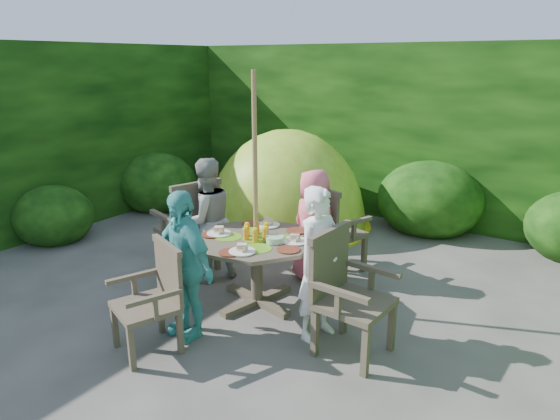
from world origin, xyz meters
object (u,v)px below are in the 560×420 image
Objects in this scene: child_front at (184,265)px; dome_tent at (286,225)px; garden_chair_right at (346,292)px; child_right at (320,264)px; parasol_pole at (255,194)px; garden_chair_front at (154,297)px; child_left at (206,220)px; garden_chair_left at (190,225)px; child_back at (314,226)px; garden_chair_back at (331,228)px; patio_table at (257,249)px.

dome_tent reaches higher than child_front.
child_right reaches higher than garden_chair_right.
parasol_pole reaches higher than garden_chair_right.
child_left reaches higher than garden_chair_front.
parasol_pole is 2.17× the size of garden_chair_left.
child_right is (-0.29, 0.08, 0.14)m from garden_chair_right.
parasol_pole is 0.80× the size of dome_tent.
child_right reaches higher than garden_chair_front.
child_left reaches higher than child_back.
child_front reaches higher than child_back.
parasol_pole is at bearing 89.35° from child_right.
child_front is at bearing 58.07° from garden_chair_left.
child_back is at bearing 44.35° from child_right.
dome_tent reaches higher than child_left.
child_back reaches higher than garden_chair_front.
garden_chair_back is at bearing -44.49° from dome_tent.
child_back is (-0.90, 1.03, 0.09)m from garden_chair_right.
child_front is (0.90, -1.01, 0.10)m from garden_chair_left.
garden_chair_left is at bearing -78.11° from child_left.
parasol_pole is 2.31× the size of garden_chair_back.
garden_chair_right is 1.13× the size of garden_chair_front.
parasol_pole is 1.25m from garden_chair_back.
child_left is at bearing 167.86° from patio_table.
garden_chair_front is 1.91m from child_back.
garden_chair_back is 1.76m from dome_tent.
garden_chair_left reaches higher than garden_chair_front.
garden_chair_front is 0.71× the size of child_back.
garden_chair_right is at bearing -12.95° from patio_table.
parasol_pole reaches higher than child_front.
child_right reaches higher than child_back.
child_left is (-0.56, 1.25, 0.21)m from garden_chair_front.
child_right is at bearing -12.21° from parasol_pole.
patio_table is 1.14× the size of child_back.
garden_chair_right is 1.02× the size of garden_chair_back.
patio_table is at bearing 93.55° from child_back.
parasol_pole is 1.82× the size of child_back.
patio_table is 1.62× the size of garden_chair_front.
garden_chair_right is at bearing 141.80° from garden_chair_back.
child_left reaches higher than garden_chair_right.
child_back is at bearing 90.29° from child_front.
child_right is 3.05m from dome_tent.
garden_chair_front is 1.37m from child_right.
garden_chair_front is 0.36m from child_front.
child_left reaches higher than patio_table.
garden_chair_back is at bearing -84.76° from child_back.
dome_tent is (-0.30, 1.98, -0.66)m from child_left.
garden_chair_right is 1.54m from garden_chair_front.
garden_chair_back is at bearing 35.82° from child_right.
dome_tent is (-1.25, 1.37, -0.61)m from child_back.
dome_tent reaches higher than garden_chair_right.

